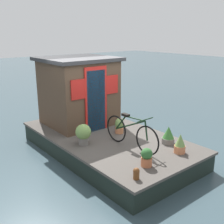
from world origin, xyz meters
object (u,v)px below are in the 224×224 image
at_px(bicycle, 131,133).
at_px(potted_plant_sage, 180,144).
at_px(mooring_bollard, 136,173).
at_px(potted_plant_basil, 83,133).
at_px(potted_plant_geranium, 147,157).
at_px(potted_plant_succulent, 168,135).
at_px(potted_plant_rosemary, 119,126).
at_px(houseboat_cabin, 79,91).

relative_size(bicycle, potted_plant_sage, 3.78).
relative_size(bicycle, mooring_bollard, 7.51).
relative_size(potted_plant_basil, potted_plant_sage, 1.14).
relative_size(potted_plant_geranium, potted_plant_sage, 0.86).
distance_m(bicycle, potted_plant_succulent, 1.00).
height_order(potted_plant_rosemary, mooring_bollard, potted_plant_rosemary).
height_order(bicycle, potted_plant_basil, bicycle).
distance_m(potted_plant_basil, potted_plant_rosemary, 1.21).
xyz_separation_m(houseboat_cabin, mooring_bollard, (-3.51, 0.99, -0.88)).
height_order(potted_plant_geranium, mooring_bollard, potted_plant_geranium).
bearing_deg(potted_plant_succulent, potted_plant_geranium, 111.41).
bearing_deg(bicycle, potted_plant_sage, -143.82).
height_order(potted_plant_succulent, potted_plant_geranium, potted_plant_succulent).
height_order(houseboat_cabin, potted_plant_rosemary, houseboat_cabin).
distance_m(bicycle, potted_plant_basil, 1.18).
bearing_deg(potted_plant_sage, mooring_bollard, 97.95).
relative_size(potted_plant_basil, potted_plant_succulent, 1.16).
bearing_deg(potted_plant_succulent, potted_plant_sage, 156.75).
distance_m(potted_plant_rosemary, mooring_bollard, 2.49).
bearing_deg(potted_plant_geranium, potted_plant_sage, -91.35).
height_order(potted_plant_basil, potted_plant_geranium, potted_plant_basil).
height_order(potted_plant_geranium, potted_plant_rosemary, potted_plant_rosemary).
bearing_deg(houseboat_cabin, potted_plant_geranium, 171.97).
distance_m(bicycle, potted_plant_rosemary, 1.04).
bearing_deg(bicycle, potted_plant_rosemary, -25.17).
relative_size(potted_plant_rosemary, mooring_bollard, 1.86).
distance_m(houseboat_cabin, mooring_bollard, 3.75).
xyz_separation_m(potted_plant_geranium, potted_plant_rosemary, (1.83, -0.83, 0.01)).
bearing_deg(potted_plant_succulent, bicycle, 66.52).
bearing_deg(potted_plant_rosemary, mooring_bollard, 146.90).
distance_m(houseboat_cabin, potted_plant_geranium, 3.39).
height_order(potted_plant_succulent, potted_plant_rosemary, potted_plant_succulent).
xyz_separation_m(bicycle, potted_plant_succulent, (-0.39, -0.91, -0.17)).
height_order(bicycle, mooring_bollard, bicycle).
bearing_deg(bicycle, potted_plant_geranium, 156.71).
bearing_deg(potted_plant_succulent, potted_plant_basil, 52.50).
height_order(houseboat_cabin, potted_plant_basil, houseboat_cabin).
height_order(potted_plant_sage, mooring_bollard, potted_plant_sage).
height_order(houseboat_cabin, potted_plant_succulent, houseboat_cabin).
bearing_deg(bicycle, potted_plant_succulent, -113.48).
distance_m(potted_plant_succulent, potted_plant_geranium, 1.39).
bearing_deg(potted_plant_basil, potted_plant_sage, -141.53).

